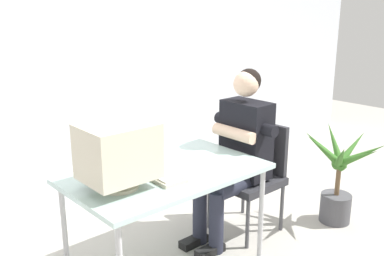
{
  "coord_description": "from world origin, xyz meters",
  "views": [
    {
      "loc": [
        -1.66,
        -2.11,
        1.78
      ],
      "look_at": [
        0.22,
        0.0,
        0.99
      ],
      "focal_mm": 40.85,
      "sensor_mm": 36.0,
      "label": 1
    }
  ],
  "objects_px": {
    "desk": "(167,178)",
    "potted_plant": "(339,178)",
    "keyboard": "(157,173)",
    "office_chair": "(252,171)",
    "crt_monitor": "(119,152)",
    "person_seated": "(237,150)"
  },
  "relations": [
    {
      "from": "crt_monitor",
      "to": "keyboard",
      "type": "xyz_separation_m",
      "value": [
        0.28,
        0.01,
        -0.21
      ]
    },
    {
      "from": "crt_monitor",
      "to": "potted_plant",
      "type": "bearing_deg",
      "value": -10.74
    },
    {
      "from": "desk",
      "to": "potted_plant",
      "type": "distance_m",
      "value": 1.59
    },
    {
      "from": "person_seated",
      "to": "potted_plant",
      "type": "distance_m",
      "value": 0.96
    },
    {
      "from": "person_seated",
      "to": "potted_plant",
      "type": "relative_size",
      "value": 1.58
    },
    {
      "from": "keyboard",
      "to": "person_seated",
      "type": "xyz_separation_m",
      "value": [
        0.81,
        0.05,
        -0.04
      ]
    },
    {
      "from": "person_seated",
      "to": "potted_plant",
      "type": "bearing_deg",
      "value": -27.87
    },
    {
      "from": "crt_monitor",
      "to": "person_seated",
      "type": "xyz_separation_m",
      "value": [
        1.09,
        0.06,
        -0.25
      ]
    },
    {
      "from": "office_chair",
      "to": "potted_plant",
      "type": "distance_m",
      "value": 0.75
    },
    {
      "from": "desk",
      "to": "keyboard",
      "type": "bearing_deg",
      "value": -166.45
    },
    {
      "from": "potted_plant",
      "to": "person_seated",
      "type": "bearing_deg",
      "value": 152.13
    },
    {
      "from": "keyboard",
      "to": "office_chair",
      "type": "height_order",
      "value": "office_chair"
    },
    {
      "from": "keyboard",
      "to": "potted_plant",
      "type": "relative_size",
      "value": 0.54
    },
    {
      "from": "desk",
      "to": "potted_plant",
      "type": "height_order",
      "value": "potted_plant"
    },
    {
      "from": "desk",
      "to": "person_seated",
      "type": "bearing_deg",
      "value": 2.24
    },
    {
      "from": "person_seated",
      "to": "potted_plant",
      "type": "height_order",
      "value": "person_seated"
    },
    {
      "from": "desk",
      "to": "crt_monitor",
      "type": "relative_size",
      "value": 3.06
    },
    {
      "from": "keyboard",
      "to": "office_chair",
      "type": "relative_size",
      "value": 0.52
    },
    {
      "from": "office_chair",
      "to": "potted_plant",
      "type": "height_order",
      "value": "office_chair"
    },
    {
      "from": "crt_monitor",
      "to": "keyboard",
      "type": "height_order",
      "value": "crt_monitor"
    },
    {
      "from": "desk",
      "to": "potted_plant",
      "type": "relative_size",
      "value": 1.54
    },
    {
      "from": "potted_plant",
      "to": "office_chair",
      "type": "bearing_deg",
      "value": 145.36
    }
  ]
}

